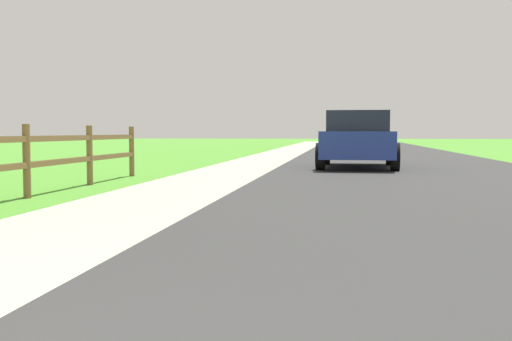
{
  "coord_description": "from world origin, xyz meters",
  "views": [
    {
      "loc": [
        1.77,
        -1.33,
        0.98
      ],
      "look_at": [
        0.58,
        7.08,
        0.44
      ],
      "focal_mm": 43.23,
      "sensor_mm": 36.0,
      "label": 1
    }
  ],
  "objects": [
    {
      "name": "curb_concrete",
      "position": [
        -3.0,
        27.0,
        0.0
      ],
      "size": [
        6.0,
        66.0,
        0.01
      ],
      "primitive_type": "cube",
      "color": "#A5B290",
      "rests_on": "ground"
    },
    {
      "name": "parked_suv_blue",
      "position": [
        2.17,
        15.74,
        0.77
      ],
      "size": [
        2.17,
        4.33,
        1.54
      ],
      "color": "navy",
      "rests_on": "ground"
    },
    {
      "name": "ground_plane",
      "position": [
        0.0,
        25.0,
        0.0
      ],
      "size": [
        120.0,
        120.0,
        0.0
      ],
      "primitive_type": "plane",
      "color": "#498E2B"
    },
    {
      "name": "road_asphalt",
      "position": [
        3.5,
        27.0,
        0.0
      ],
      "size": [
        7.0,
        66.0,
        0.01
      ],
      "primitive_type": "cube",
      "color": "#2E2E2E",
      "rests_on": "ground"
    },
    {
      "name": "grass_verge",
      "position": [
        -4.5,
        27.0,
        0.01
      ],
      "size": [
        5.0,
        66.0,
        0.0
      ],
      "primitive_type": "cube",
      "color": "#498E2B",
      "rests_on": "ground"
    }
  ]
}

